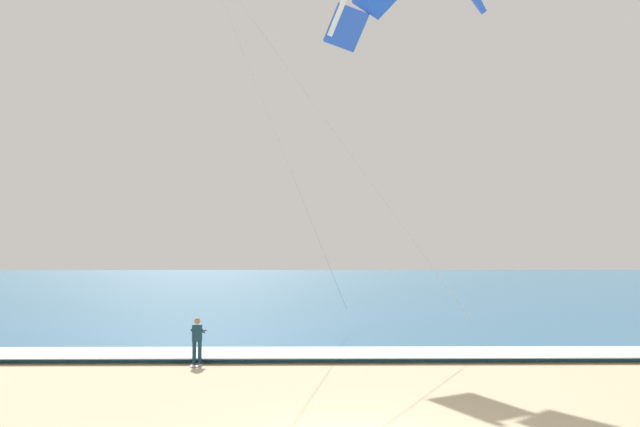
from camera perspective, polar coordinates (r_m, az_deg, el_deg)
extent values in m
cube|color=teal|center=(87.40, -0.17, -5.51)|extent=(200.00, 120.00, 0.20)
cube|color=white|center=(28.58, 1.03, -10.74)|extent=(200.00, 3.12, 0.04)
ellipsoid|color=white|center=(27.37, -9.54, -11.46)|extent=(0.48, 1.41, 0.05)
cube|color=black|center=(27.60, -9.45, -11.29)|extent=(0.16, 0.06, 0.04)
cube|color=black|center=(27.12, -9.62, -11.45)|extent=(0.16, 0.06, 0.04)
cylinder|color=#143347|center=(27.33, -9.74, -10.64)|extent=(0.14, 0.14, 0.84)
cylinder|color=#143347|center=(27.29, -9.32, -10.65)|extent=(0.14, 0.14, 0.84)
cube|color=#143347|center=(27.22, -9.52, -9.14)|extent=(0.35, 0.21, 0.60)
sphere|color=#9E704C|center=(27.18, -9.51, -8.22)|extent=(0.22, 0.22, 0.22)
cylinder|color=#143347|center=(27.40, -9.83, -8.99)|extent=(0.10, 0.51, 0.22)
cylinder|color=#143347|center=(27.34, -9.08, -9.01)|extent=(0.10, 0.51, 0.22)
cylinder|color=black|center=(27.59, -9.37, -8.95)|extent=(0.55, 0.05, 0.04)
cube|color=#3F3F42|center=(27.36, -9.47, -9.57)|extent=(0.12, 0.08, 0.10)
cube|color=blue|center=(38.47, 2.04, 14.23)|extent=(2.34, 1.67, 2.23)
cube|color=white|center=(38.16, 1.30, 14.98)|extent=(1.00, 1.10, 1.77)
cylinder|color=#B2B2B7|center=(29.33, 1.84, 5.34)|extent=(10.86, 3.78, 14.25)
cylinder|color=#B2B2B7|center=(32.22, -2.79, 4.60)|extent=(5.94, 9.62, 14.25)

